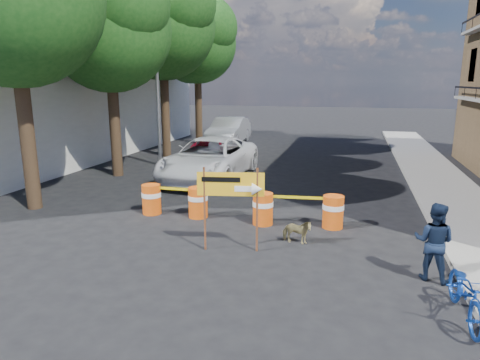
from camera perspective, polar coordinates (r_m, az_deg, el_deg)
The scene contains 18 objects.
ground at distance 10.12m, azimuth -2.56°, elevation -9.76°, with size 120.00×120.00×0.00m, color black.
sidewalk_east at distance 15.74m, azimuth 26.80°, elevation -2.53°, with size 2.40×40.00×0.15m, color gray.
white_building at distance 24.66m, azimuth -25.40°, elevation 9.66°, with size 8.00×22.00×6.00m, color silver.
tree_mid_a at distance 18.67m, azimuth -16.96°, elevation 18.91°, with size 5.25×5.00×8.68m.
tree_mid_b at distance 23.15m, azimuth -10.20°, elevation 19.77°, with size 5.67×5.40×9.62m.
tree_far at distance 27.70m, azimuth -5.61°, elevation 17.72°, with size 5.04×4.80×8.84m.
streetlamp at distance 20.38m, azimuth -10.89°, elevation 14.09°, with size 1.25×0.18×8.00m.
barrel_far_left at distance 13.15m, azimuth -11.72°, elevation -2.44°, with size 0.58×0.58×0.90m.
barrel_mid_left at distance 12.61m, azimuth -5.62°, elevation -2.90°, with size 0.58×0.58×0.90m.
barrel_mid_right at distance 11.94m, azimuth 3.07°, elevation -3.76°, with size 0.58×0.58×0.90m.
barrel_far_right at distance 11.92m, azimuth 12.30°, elevation -4.08°, with size 0.58×0.58×0.90m.
detour_sign at distance 9.80m, azimuth -0.01°, elevation -1.39°, with size 1.54×0.41×2.00m.
pedestrian at distance 9.42m, azimuth 24.44°, elevation -7.51°, with size 0.78×0.61×1.60m, color #101C32.
bicycle at distance 8.09m, azimuth 28.28°, elevation -10.40°, with size 0.64×0.96×1.82m, color #133C9E.
dog at distance 10.68m, azimuth 7.57°, elevation -6.84°, with size 0.33×0.73×0.62m, color tan.
suv_white at distance 17.51m, azimuth -4.08°, elevation 2.83°, with size 2.75×5.97×1.66m, color white.
sedan_red at distance 19.15m, azimuth -4.59°, elevation 3.30°, with size 1.65×4.11×1.40m, color maroon.
sedan_silver at distance 27.23m, azimuth -1.45°, elevation 6.56°, with size 1.82×5.21×1.72m, color #B1B3B8.
Camera 1 is at (2.83, -8.89, 3.91)m, focal length 32.00 mm.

